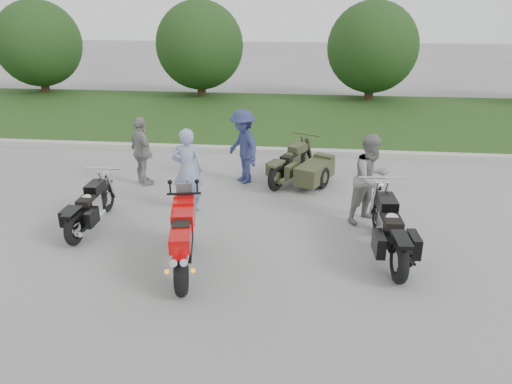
# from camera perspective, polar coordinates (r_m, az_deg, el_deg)

# --- Properties ---
(ground) EXTENTS (80.00, 80.00, 0.00)m
(ground) POSITION_cam_1_polar(r_m,az_deg,el_deg) (8.70, -5.22, -7.32)
(ground) COLOR #979791
(ground) RESTS_ON ground
(curb) EXTENTS (60.00, 0.30, 0.15)m
(curb) POSITION_cam_1_polar(r_m,az_deg,el_deg) (14.15, -0.57, 4.80)
(curb) COLOR #AEABA3
(curb) RESTS_ON ground
(grass_strip) EXTENTS (60.00, 8.00, 0.14)m
(grass_strip) POSITION_cam_1_polar(r_m,az_deg,el_deg) (18.14, 0.98, 8.61)
(grass_strip) COLOR #2E521C
(grass_strip) RESTS_ON ground
(tree_far_left) EXTENTS (3.60, 3.60, 4.00)m
(tree_far_left) POSITION_cam_1_polar(r_m,az_deg,el_deg) (24.01, -23.60, 15.28)
(tree_far_left) COLOR #3F2B1C
(tree_far_left) RESTS_ON ground
(tree_mid_left) EXTENTS (3.60, 3.60, 4.00)m
(tree_mid_left) POSITION_cam_1_polar(r_m,az_deg,el_deg) (21.53, -6.44, 16.32)
(tree_mid_left) COLOR #3F2B1C
(tree_mid_left) RESTS_ON ground
(tree_mid_right) EXTENTS (3.60, 3.60, 4.00)m
(tree_mid_right) POSITION_cam_1_polar(r_m,az_deg,el_deg) (21.17, 13.18, 15.81)
(tree_mid_right) COLOR #3F2B1C
(tree_mid_right) RESTS_ON ground
(sportbike_red) EXTENTS (0.64, 2.12, 1.01)m
(sportbike_red) POSITION_cam_1_polar(r_m,az_deg,el_deg) (8.06, -8.35, -5.19)
(sportbike_red) COLOR black
(sportbike_red) RESTS_ON ground
(cruiser_left) EXTENTS (0.35, 2.08, 0.80)m
(cruiser_left) POSITION_cam_1_polar(r_m,az_deg,el_deg) (9.97, -18.49, -1.85)
(cruiser_left) COLOR black
(cruiser_left) RESTS_ON ground
(cruiser_right) EXTENTS (0.49, 2.44, 0.94)m
(cruiser_right) POSITION_cam_1_polar(r_m,az_deg,el_deg) (8.71, 15.09, -4.46)
(cruiser_right) COLOR black
(cruiser_right) RESTS_ON ground
(cruiser_sidecar) EXTENTS (1.56, 2.01, 0.83)m
(cruiser_sidecar) POSITION_cam_1_polar(r_m,az_deg,el_deg) (11.72, 5.53, 2.63)
(cruiser_sidecar) COLOR black
(cruiser_sidecar) RESTS_ON ground
(person_stripe) EXTENTS (0.66, 0.46, 1.75)m
(person_stripe) POSITION_cam_1_polar(r_m,az_deg,el_deg) (10.22, -7.80, 2.50)
(person_stripe) COLOR #8895B9
(person_stripe) RESTS_ON ground
(person_grey) EXTENTS (1.09, 1.07, 1.77)m
(person_grey) POSITION_cam_1_polar(r_m,az_deg,el_deg) (9.86, 12.99, 1.46)
(person_grey) COLOR gray
(person_grey) RESTS_ON ground
(person_denim) EXTENTS (1.20, 1.30, 1.75)m
(person_denim) POSITION_cam_1_polar(r_m,az_deg,el_deg) (11.71, -1.49, 5.22)
(person_denim) COLOR navy
(person_denim) RESTS_ON ground
(person_back) EXTENTS (0.94, 0.96, 1.61)m
(person_back) POSITION_cam_1_polar(r_m,az_deg,el_deg) (11.86, -12.91, 4.54)
(person_back) COLOR gray
(person_back) RESTS_ON ground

